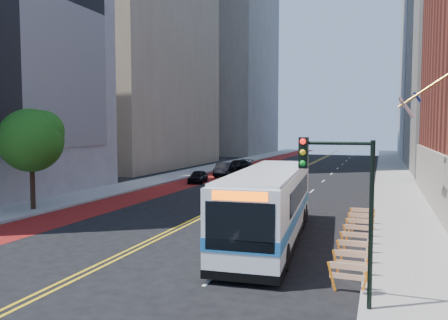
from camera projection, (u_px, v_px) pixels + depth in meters
ground at (132, 250)px, 19.72m from camera, size 160.00×160.00×0.00m
sidewalk_left at (180, 175)px, 51.93m from camera, size 4.00×140.00×0.15m
sidewalk_right at (396, 183)px, 43.79m from camera, size 4.00×140.00×0.15m
bus_lane_paint at (210, 177)px, 50.61m from camera, size 3.60×140.00×0.01m
center_line_inner at (277, 179)px, 47.93m from camera, size 0.14×140.00×0.01m
center_line_outer at (280, 179)px, 47.80m from camera, size 0.14×140.00×0.01m
lane_dashes at (331, 174)px, 53.74m from camera, size 0.14×98.20×0.01m
midrise_left_far at (223, 10)px, 98.77m from camera, size 20.00×26.00×65.00m
construction_barriers at (357, 236)px, 19.63m from camera, size 1.42×10.91×1.00m
street_tree at (32, 138)px, 28.86m from camera, size 4.20×4.20×6.70m
traffic_signal at (340, 188)px, 12.97m from camera, size 2.21×0.34×5.07m
transit_bus at (270, 204)px, 21.19m from camera, size 3.89×13.05×3.53m
car_a at (198, 176)px, 44.78m from camera, size 2.11×3.97×1.29m
car_b at (224, 169)px, 50.99m from camera, size 2.51×5.03×1.58m
car_c at (237, 166)px, 56.11m from camera, size 3.34×5.65×1.53m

